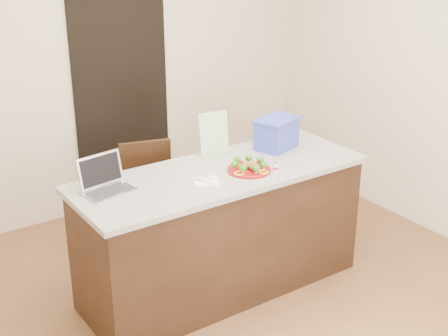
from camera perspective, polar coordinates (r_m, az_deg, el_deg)
ground at (r=4.50m, az=1.57°, el=-12.17°), size 4.00×4.00×0.00m
room_shell at (r=3.83m, az=1.82°, el=8.30°), size 4.00×4.00×4.00m
doorway at (r=5.70m, az=-9.29°, el=6.19°), size 0.90×0.02×2.00m
island at (r=4.44m, az=-0.27°, el=-5.73°), size 2.06×0.76×0.92m
plate at (r=4.24m, az=2.30°, el=-0.13°), size 0.30×0.30×0.02m
meatballs at (r=4.23m, az=2.34°, el=0.25°), size 0.11×0.12×0.04m
broccoli at (r=4.22m, az=2.31°, el=0.45°), size 0.25×0.25×0.04m
pepper_rings at (r=4.23m, az=2.31°, el=-0.00°), size 0.29×0.29×0.01m
napkin at (r=4.07m, az=-1.62°, el=-1.22°), size 0.21×0.21×0.01m
fork at (r=4.06m, az=-1.93°, el=-1.16°), size 0.05×0.15×0.00m
knife at (r=4.07m, az=-1.14°, el=-1.11°), size 0.05×0.18×0.01m
yogurt_bottle at (r=4.24m, az=4.74°, el=0.06°), size 0.03×0.03×0.07m
laptop at (r=4.00m, az=-10.86°, el=-1.18°), size 0.34×0.29×0.22m
leaflet at (r=4.48m, az=-0.92°, el=3.17°), size 0.23×0.08×0.32m
blue_box at (r=4.64m, az=4.82°, el=3.21°), size 0.38×0.33×0.23m
chair at (r=4.92m, az=-6.53°, el=-2.21°), size 0.50×0.51×0.91m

